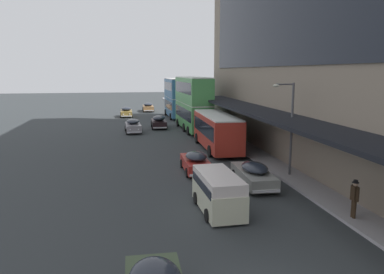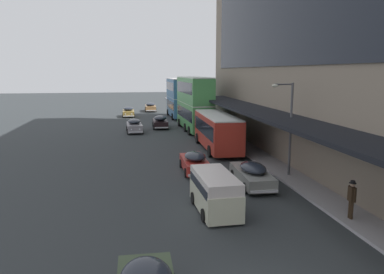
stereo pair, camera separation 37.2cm
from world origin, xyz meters
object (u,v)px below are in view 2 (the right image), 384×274
transit_bus_kerbside_far (217,130)px  sedan_oncoming_rear (150,107)px  sedan_trailing_mid (252,174)px  transit_bus_kerbside_rear (178,97)px  sedan_second_mid (134,126)px  sedan_far_back (128,112)px  pedestrian_at_kerb (352,198)px  sedan_lead_near (160,122)px  sedan_lead_mid (195,162)px  vw_van (214,190)px  street_lamp (288,121)px  transit_bus_kerbside_front (194,102)px

transit_bus_kerbside_far → sedan_oncoming_rear: 34.49m
sedan_trailing_mid → sedan_oncoming_rear: bearing=94.6°
transit_bus_kerbside_rear → sedan_second_mid: size_ratio=2.03×
sedan_far_back → pedestrian_at_kerb: (10.29, -43.88, 0.42)m
transit_bus_kerbside_far → sedan_trailing_mid: 11.06m
sedan_lead_near → sedan_lead_mid: sedan_lead_near is taller
sedan_far_back → sedan_oncoming_rear: (3.90, 7.58, 0.01)m
sedan_lead_near → pedestrian_at_kerb: size_ratio=2.46×
transit_bus_kerbside_far → sedan_lead_mid: 8.10m
sedan_trailing_mid → sedan_oncoming_rear: (-3.61, 45.23, 0.03)m
transit_bus_kerbside_far → vw_van: size_ratio=2.09×
transit_bus_kerbside_rear → street_lamp: (2.80, -33.99, 0.56)m
pedestrian_at_kerb → sedan_trailing_mid: bearing=114.1°
sedan_lead_mid → sedan_lead_near: bearing=91.7°
transit_bus_kerbside_far → sedan_second_mid: size_ratio=2.13×
transit_bus_kerbside_front → vw_van: bearing=-97.8°
sedan_trailing_mid → street_lamp: street_lamp is taller
sedan_trailing_mid → sedan_far_back: size_ratio=1.18×
transit_bus_kerbside_far → sedan_oncoming_rear: transit_bus_kerbside_far is taller
sedan_far_back → vw_van: 41.61m
transit_bus_kerbside_rear → sedan_oncoming_rear: transit_bus_kerbside_rear is taller
transit_bus_kerbside_front → sedan_oncoming_rear: size_ratio=2.25×
transit_bus_kerbside_front → sedan_oncoming_rear: 23.29m
sedan_oncoming_rear → transit_bus_kerbside_front: bearing=-80.3°
vw_van → sedan_trailing_mid: bearing=48.8°
sedan_trailing_mid → sedan_lead_mid: 4.74m
sedan_trailing_mid → sedan_far_back: (-7.51, 37.66, 0.02)m
sedan_oncoming_rear → pedestrian_at_kerb: pedestrian_at_kerb is taller
sedan_second_mid → sedan_lead_near: bearing=40.9°
transit_bus_kerbside_far → sedan_second_mid: bearing=122.8°
transit_bus_kerbside_front → pedestrian_at_kerb: (2.49, -28.65, -2.25)m
transit_bus_kerbside_front → sedan_lead_near: 5.38m
transit_bus_kerbside_far → vw_van: (-3.64, -14.73, -0.75)m
sedan_far_back → sedan_lead_near: bearing=-72.8°
sedan_oncoming_rear → transit_bus_kerbside_far: bearing=-83.4°
sedan_oncoming_rear → vw_van: (0.34, -48.97, 0.33)m
transit_bus_kerbside_front → pedestrian_at_kerb: 28.84m
sedan_second_mid → vw_van: (3.59, -25.93, 0.33)m
sedan_second_mid → pedestrian_at_kerb: pedestrian_at_kerb is taller
transit_bus_kerbside_front → sedan_oncoming_rear: transit_bus_kerbside_front is taller
transit_bus_kerbside_far → street_lamp: 10.05m
vw_van → pedestrian_at_kerb: pedestrian_at_kerb is taller
sedan_lead_mid → sedan_oncoming_rear: (-0.64, 41.53, 0.03)m
transit_bus_kerbside_rear → transit_bus_kerbside_far: size_ratio=0.95×
transit_bus_kerbside_rear → sedan_lead_mid: transit_bus_kerbside_rear is taller
sedan_second_mid → street_lamp: size_ratio=0.73×
sedan_trailing_mid → pedestrian_at_kerb: bearing=-65.9°
pedestrian_at_kerb → sedan_second_mid: bearing=108.7°
sedan_oncoming_rear → sedan_lead_mid: bearing=-89.1°
transit_bus_kerbside_front → transit_bus_kerbside_far: (0.08, -11.43, -1.58)m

